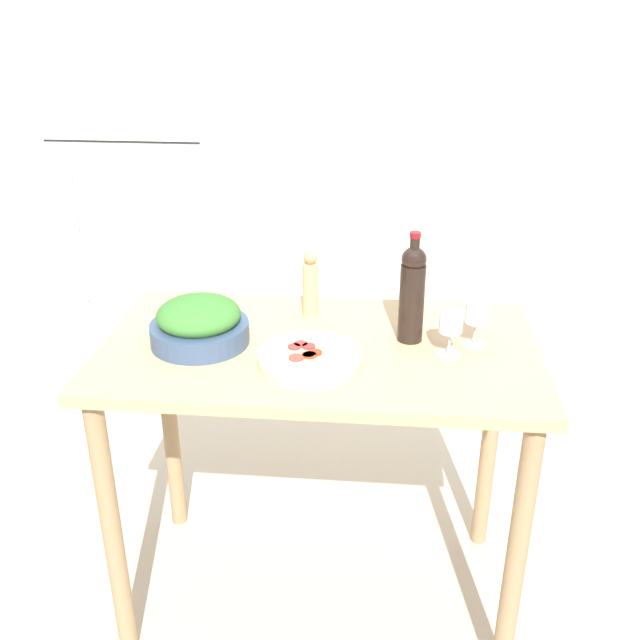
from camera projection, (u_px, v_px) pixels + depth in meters
ground_plane at (319, 587)px, 2.42m from camera, size 14.00×14.00×0.00m
wall_back at (358, 100)px, 3.87m from camera, size 6.40×0.09×2.60m
refrigerator at (150, 199)px, 3.82m from camera, size 0.78×0.67×1.66m
prep_counter at (319, 387)px, 2.09m from camera, size 1.25×0.70×0.93m
wine_bottle at (412, 291)px, 2.00m from camera, size 0.07×0.07×0.32m
wine_glass_near at (451, 325)px, 1.93m from camera, size 0.07×0.07×0.13m
wine_glass_far at (477, 315)px, 1.99m from camera, size 0.07×0.07×0.13m
pepper_mill at (310, 285)px, 2.17m from camera, size 0.05×0.05×0.21m
salad_bowl at (199, 323)px, 2.02m from camera, size 0.28×0.28×0.14m
homemade_pizza at (310, 358)px, 1.92m from camera, size 0.28×0.28×0.04m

